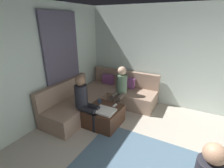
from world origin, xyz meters
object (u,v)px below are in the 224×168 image
game_remote (115,105)px  sectional_couch (102,97)px  ottoman (104,116)px  person_on_couch_back (120,88)px  person_on_couch_side (85,100)px  coffee_mug (100,101)px

game_remote → sectional_couch: bearing=143.4°
ottoman → person_on_couch_back: person_on_couch_back is taller
ottoman → person_on_couch_side: bearing=-143.7°
ottoman → game_remote: (0.18, 0.22, 0.22)m
sectional_couch → ottoman: bearing=-56.0°
person_on_couch_back → game_remote: bearing=103.5°
ottoman → coffee_mug: coffee_mug is taller
person_on_couch_side → person_on_couch_back: bearing=159.4°
coffee_mug → game_remote: (0.40, 0.04, -0.04)m
coffee_mug → person_on_couch_side: person_on_couch_side is taller
person_on_couch_back → person_on_couch_side: same height
game_remote → person_on_couch_back: (-0.13, 0.54, 0.23)m
person_on_couch_back → person_on_couch_side: (-0.38, -1.00, 0.00)m
coffee_mug → person_on_couch_side: (-0.11, -0.42, 0.19)m
coffee_mug → person_on_couch_back: bearing=65.2°
sectional_couch → ottoman: size_ratio=3.36×
ottoman → person_on_couch_side: person_on_couch_side is taller
game_remote → person_on_couch_side: person_on_couch_side is taller
person_on_couch_back → sectional_couch: bearing=6.0°
person_on_couch_back → person_on_couch_side: 1.07m
sectional_couch → game_remote: 0.83m
coffee_mug → game_remote: 0.40m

